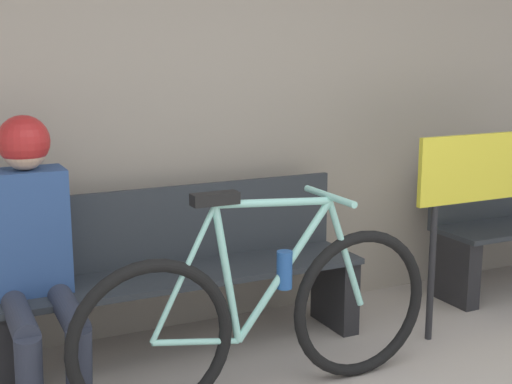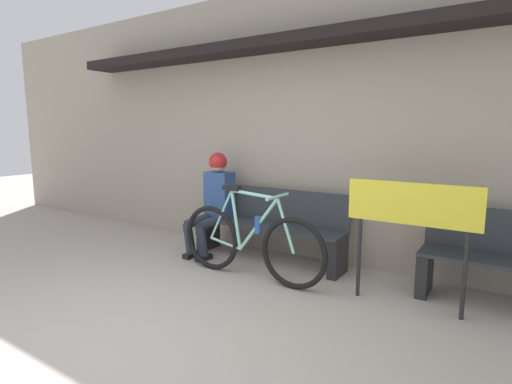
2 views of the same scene
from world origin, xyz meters
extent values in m
cube|color=#9E9384|center=(0.00, 2.62, 1.60)|extent=(12.00, 0.12, 3.20)
cube|color=#2D3338|center=(-0.11, 2.17, 0.43)|extent=(1.88, 0.42, 0.03)
cube|color=#2D3338|center=(-0.11, 2.37, 0.64)|extent=(1.88, 0.03, 0.40)
cube|color=#232326|center=(-1.00, 2.17, 0.21)|extent=(0.10, 0.36, 0.41)
cube|color=#232326|center=(0.78, 2.17, 0.21)|extent=(0.10, 0.36, 0.41)
torus|color=black|center=(-0.47, 1.59, 0.36)|extent=(0.71, 0.05, 0.71)
torus|color=black|center=(0.55, 1.59, 0.36)|extent=(0.71, 0.05, 0.71)
cylinder|color=#93DBCC|center=(0.09, 1.59, 0.89)|extent=(0.56, 0.03, 0.07)
cylinder|color=#93DBCC|center=(0.14, 1.59, 0.58)|extent=(0.48, 0.03, 0.60)
cylinder|color=#93DBCC|center=(-0.13, 1.59, 0.60)|extent=(0.14, 0.03, 0.62)
cylinder|color=#93DBCC|center=(-0.28, 1.59, 0.33)|extent=(0.39, 0.03, 0.09)
cylinder|color=#93DBCC|center=(-0.33, 1.59, 0.63)|extent=(0.31, 0.02, 0.56)
cylinder|color=#93DBCC|center=(0.46, 1.59, 0.62)|extent=(0.21, 0.03, 0.53)
cube|color=black|center=(-0.19, 1.59, 0.94)|extent=(0.20, 0.07, 0.05)
cylinder|color=#93DBCC|center=(0.37, 1.59, 0.90)|extent=(0.03, 0.40, 0.03)
cylinder|color=#235199|center=(0.14, 1.59, 0.58)|extent=(0.07, 0.07, 0.17)
cylinder|color=#2D3342|center=(-0.94, 1.94, 0.43)|extent=(0.11, 0.46, 0.13)
cylinder|color=#2D3342|center=(-0.94, 1.74, 0.24)|extent=(0.11, 0.17, 0.39)
cylinder|color=#2D3342|center=(-0.74, 1.94, 0.43)|extent=(0.11, 0.46, 0.13)
cylinder|color=#2D3342|center=(-0.74, 1.74, 0.24)|extent=(0.11, 0.17, 0.39)
cube|color=#2D4C84|center=(-0.84, 2.21, 0.73)|extent=(0.34, 0.22, 0.57)
sphere|color=tan|center=(-0.84, 2.19, 1.11)|extent=(0.20, 0.20, 0.20)
sphere|color=#B22323|center=(-0.84, 2.19, 1.14)|extent=(0.23, 0.23, 0.23)
cube|color=#232326|center=(1.64, 2.17, 0.21)|extent=(0.10, 0.36, 0.41)
cylinder|color=#232326|center=(1.13, 1.78, 0.37)|extent=(0.04, 0.04, 0.74)
cube|color=yellow|center=(1.57, 1.78, 0.92)|extent=(1.09, 0.03, 0.36)
camera|label=1|loc=(-1.29, -1.05, 1.55)|focal=50.00mm
camera|label=2|loc=(2.28, -1.70, 1.53)|focal=28.00mm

